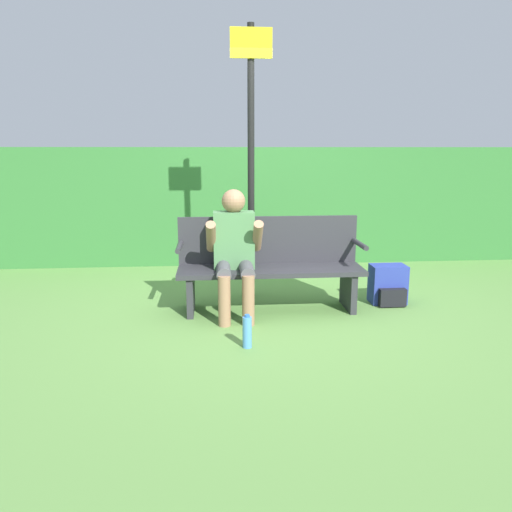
% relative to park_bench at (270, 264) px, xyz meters
% --- Properties ---
extents(ground_plane, '(40.00, 40.00, 0.00)m').
position_rel_park_bench_xyz_m(ground_plane, '(0.00, -0.07, -0.44)').
color(ground_plane, '#5B8942').
extents(hedge_back, '(12.00, 0.39, 1.57)m').
position_rel_park_bench_xyz_m(hedge_back, '(0.00, 2.10, 0.34)').
color(hedge_back, '#337033').
rests_on(hedge_back, ground).
extents(park_bench, '(1.78, 0.49, 0.89)m').
position_rel_park_bench_xyz_m(park_bench, '(0.00, 0.00, 0.00)').
color(park_bench, '#2D2D33').
rests_on(park_bench, ground).
extents(person_seated, '(0.52, 0.62, 1.18)m').
position_rel_park_bench_xyz_m(person_seated, '(-0.35, -0.13, 0.20)').
color(person_seated, '#4C7F4C').
rests_on(person_seated, ground).
extents(backpack, '(0.35, 0.31, 0.39)m').
position_rel_park_bench_xyz_m(backpack, '(1.22, 0.06, -0.26)').
color(backpack, '#283893').
rests_on(backpack, ground).
extents(water_bottle, '(0.07, 0.07, 0.27)m').
position_rel_park_bench_xyz_m(water_bottle, '(-0.29, -1.00, -0.31)').
color(water_bottle, '#4C8CCC').
rests_on(water_bottle, ground).
extents(signpost, '(0.41, 0.09, 2.74)m').
position_rel_park_bench_xyz_m(signpost, '(-0.15, 0.44, 1.13)').
color(signpost, black).
rests_on(signpost, ground).
extents(parked_car, '(4.35, 2.33, 1.37)m').
position_rel_park_bench_xyz_m(parked_car, '(5.62, 9.99, 0.21)').
color(parked_car, silver).
rests_on(parked_car, ground).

